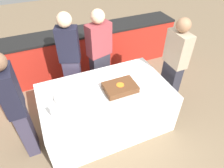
# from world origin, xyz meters

# --- Properties ---
(ground_plane) EXTENTS (14.00, 14.00, 0.00)m
(ground_plane) POSITION_xyz_m (0.00, 0.00, 0.00)
(ground_plane) COLOR #7A664C
(back_counter) EXTENTS (4.40, 0.58, 0.92)m
(back_counter) POSITION_xyz_m (0.00, 1.64, 0.46)
(back_counter) COLOR #A82319
(back_counter) RESTS_ON ground_plane
(dining_table) EXTENTS (1.91, 1.14, 0.72)m
(dining_table) POSITION_xyz_m (0.00, 0.00, 0.36)
(dining_table) COLOR white
(dining_table) RESTS_ON ground_plane
(cake) EXTENTS (0.50, 0.37, 0.10)m
(cake) POSITION_xyz_m (0.21, -0.06, 0.77)
(cake) COLOR #B7B2AD
(cake) RESTS_ON dining_table
(plate_stack) EXTENTS (0.19, 0.19, 0.07)m
(plate_stack) POSITION_xyz_m (-0.62, 0.06, 0.76)
(plate_stack) COLOR white
(plate_stack) RESTS_ON dining_table
(wine_glass) EXTENTS (0.06, 0.06, 0.19)m
(wine_glass) POSITION_xyz_m (-0.78, -0.21, 0.84)
(wine_glass) COLOR white
(wine_glass) RESTS_ON dining_table
(side_plate_near_cake) EXTENTS (0.21, 0.21, 0.00)m
(side_plate_near_cake) POSITION_xyz_m (0.27, 0.26, 0.72)
(side_plate_near_cake) COLOR white
(side_plate_near_cake) RESTS_ON dining_table
(side_plate_right_edge) EXTENTS (0.21, 0.21, 0.00)m
(side_plate_right_edge) POSITION_xyz_m (0.64, 0.05, 0.72)
(side_plate_right_edge) COLOR white
(side_plate_right_edge) RESTS_ON dining_table
(utensil_pile) EXTENTS (0.15, 0.10, 0.02)m
(utensil_pile) POSITION_xyz_m (-0.08, -0.49, 0.73)
(utensil_pile) COLOR white
(utensil_pile) RESTS_ON dining_table
(person_cutting_cake) EXTENTS (0.44, 0.30, 1.62)m
(person_cutting_cake) POSITION_xyz_m (0.21, 0.79, 0.85)
(person_cutting_cake) COLOR #282833
(person_cutting_cake) RESTS_ON ground_plane
(person_seated_left) EXTENTS (0.21, 0.35, 1.64)m
(person_seated_left) POSITION_xyz_m (-1.17, 0.00, 0.86)
(person_seated_left) COLOR #383347
(person_seated_left) RESTS_ON ground_plane
(person_seated_right) EXTENTS (0.21, 0.39, 1.63)m
(person_seated_right) POSITION_xyz_m (1.17, 0.00, 0.85)
(person_seated_right) COLOR #282833
(person_seated_right) RESTS_ON ground_plane
(person_standing_back) EXTENTS (0.38, 0.30, 1.65)m
(person_standing_back) POSITION_xyz_m (-0.30, 0.79, 0.88)
(person_standing_back) COLOR #383347
(person_standing_back) RESTS_ON ground_plane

